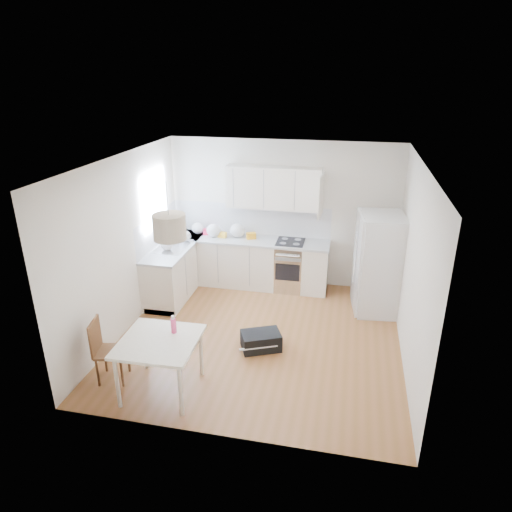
{
  "coord_description": "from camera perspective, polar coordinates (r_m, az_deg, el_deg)",
  "views": [
    {
      "loc": [
        1.2,
        -5.92,
        3.81
      ],
      "look_at": [
        -0.14,
        0.4,
        1.18
      ],
      "focal_mm": 32.0,
      "sensor_mm": 36.0,
      "label": 1
    }
  ],
  "objects": [
    {
      "name": "upper_cabinets",
      "position": [
        8.2,
        2.21,
        8.53
      ],
      "size": [
        1.7,
        0.32,
        0.75
      ],
      "primitive_type": "cube",
      "color": "white",
      "rests_on": "wall_back"
    },
    {
      "name": "counter_back",
      "position": [
        8.44,
        -1.06,
        2.02
      ],
      "size": [
        3.02,
        0.64,
        0.04
      ],
      "primitive_type": "cube",
      "color": "#B3B5B8",
      "rests_on": "cabinets_back"
    },
    {
      "name": "grocery_bag_e",
      "position": [
        8.01,
        -11.08,
        1.39
      ],
      "size": [
        0.22,
        0.19,
        0.2
      ],
      "primitive_type": "ellipsoid",
      "color": "white",
      "rests_on": "counter_left"
    },
    {
      "name": "window_glassblock",
      "position": [
        8.06,
        -12.61,
        6.84
      ],
      "size": [
        0.02,
        1.0,
        1.0
      ],
      "primitive_type": "cube",
      "color": "#BFE0F9",
      "rests_on": "wall_left"
    },
    {
      "name": "backsplash_back",
      "position": [
        8.61,
        -0.63,
        4.62
      ],
      "size": [
        3.0,
        0.01,
        0.58
      ],
      "primitive_type": "cube",
      "color": "white",
      "rests_on": "wall_back"
    },
    {
      "name": "snack_orange",
      "position": [
        8.43,
        -0.61,
        2.55
      ],
      "size": [
        0.2,
        0.17,
        0.12
      ],
      "primitive_type": "cube",
      "rotation": [
        0.0,
        0.0,
        0.44
      ],
      "color": "orange",
      "rests_on": "counter_back"
    },
    {
      "name": "pendant_lamp",
      "position": [
        5.22,
        -10.78,
        3.58
      ],
      "size": [
        0.39,
        0.39,
        0.29
      ],
      "primitive_type": "cylinder",
      "rotation": [
        0.0,
        0.0,
        0.04
      ],
      "color": "beige",
      "rests_on": "ceiling"
    },
    {
      "name": "refrigerator",
      "position": [
        7.82,
        15.13,
        -0.94
      ],
      "size": [
        0.9,
        0.93,
        1.68
      ],
      "primitive_type": null,
      "rotation": [
        0.0,
        0.0,
        0.11
      ],
      "color": "silver",
      "rests_on": "floor"
    },
    {
      "name": "cabinets_left",
      "position": [
        8.43,
        -9.95,
        -1.74
      ],
      "size": [
        0.6,
        1.8,
        0.88
      ],
      "primitive_type": "cube",
      "color": "white",
      "rests_on": "floor"
    },
    {
      "name": "dining_chair",
      "position": [
        6.33,
        -17.64,
        -11.18
      ],
      "size": [
        0.43,
        0.43,
        0.88
      ],
      "primitive_type": null,
      "rotation": [
        0.0,
        0.0,
        0.2
      ],
      "color": "#442614",
      "rests_on": "floor"
    },
    {
      "name": "wall_right",
      "position": [
        6.47,
        19.05,
        -1.45
      ],
      "size": [
        0.0,
        4.2,
        4.2
      ],
      "primitive_type": "plane",
      "rotation": [
        1.57,
        0.0,
        -1.57
      ],
      "color": "white",
      "rests_on": "floor"
    },
    {
      "name": "floor",
      "position": [
        7.14,
        0.46,
        -10.07
      ],
      "size": [
        4.2,
        4.2,
        0.0
      ],
      "primitive_type": "plane",
      "color": "brown",
      "rests_on": "ground"
    },
    {
      "name": "snack_yellow",
      "position": [
        8.52,
        -4.23,
        2.66
      ],
      "size": [
        0.16,
        0.12,
        0.1
      ],
      "primitive_type": "cube",
      "rotation": [
        0.0,
        0.0,
        -0.17
      ],
      "color": "gold",
      "rests_on": "counter_back"
    },
    {
      "name": "grocery_bag_b",
      "position": [
        8.54,
        -5.31,
        3.19
      ],
      "size": [
        0.27,
        0.23,
        0.24
      ],
      "primitive_type": "ellipsoid",
      "color": "white",
      "rests_on": "counter_back"
    },
    {
      "name": "grocery_bag_c",
      "position": [
        8.5,
        -2.33,
        3.21
      ],
      "size": [
        0.29,
        0.24,
        0.26
      ],
      "primitive_type": "ellipsoid",
      "color": "white",
      "rests_on": "counter_back"
    },
    {
      "name": "gym_bag",
      "position": [
        6.81,
        0.63,
        -10.54
      ],
      "size": [
        0.66,
        0.56,
        0.26
      ],
      "primitive_type": "cube",
      "rotation": [
        0.0,
        0.0,
        0.42
      ],
      "color": "black",
      "rests_on": "floor"
    },
    {
      "name": "dining_table",
      "position": [
        5.85,
        -12.0,
        -10.92
      ],
      "size": [
        0.96,
        0.96,
        0.75
      ],
      "rotation": [
        0.0,
        0.0,
        0.02
      ],
      "color": "beige",
      "rests_on": "floor"
    },
    {
      "name": "range_oven",
      "position": [
        8.48,
        4.24,
        -1.29
      ],
      "size": [
        0.5,
        0.61,
        0.88
      ],
      "primitive_type": null,
      "color": "silver",
      "rests_on": "floor"
    },
    {
      "name": "sink",
      "position": [
        8.2,
        -10.29,
        1.15
      ],
      "size": [
        0.5,
        0.8,
        0.16
      ],
      "primitive_type": null,
      "color": "silver",
      "rests_on": "counter_left"
    },
    {
      "name": "grocery_bag_a",
      "position": [
        8.75,
        -7.27,
        3.47
      ],
      "size": [
        0.24,
        0.2,
        0.22
      ],
      "primitive_type": "ellipsoid",
      "color": "white",
      "rests_on": "counter_back"
    },
    {
      "name": "ceiling",
      "position": [
        6.14,
        0.54,
        11.76
      ],
      "size": [
        4.2,
        4.2,
        0.0
      ],
      "primitive_type": "plane",
      "rotation": [
        3.14,
        0.0,
        0.0
      ],
      "color": "white",
      "rests_on": "wall_back"
    },
    {
      "name": "cabinets_back",
      "position": [
        8.61,
        -1.04,
        -0.86
      ],
      "size": [
        3.0,
        0.6,
        0.88
      ],
      "primitive_type": "cube",
      "color": "white",
      "rests_on": "floor"
    },
    {
      "name": "grocery_bag_d",
      "position": [
        8.39,
        -8.88,
        2.5
      ],
      "size": [
        0.22,
        0.19,
        0.2
      ],
      "primitive_type": "ellipsoid",
      "color": "white",
      "rests_on": "counter_back"
    },
    {
      "name": "backsplash_left",
      "position": [
        8.26,
        -12.2,
        3.33
      ],
      "size": [
        0.01,
        1.8,
        0.58
      ],
      "primitive_type": "cube",
      "color": "white",
      "rests_on": "wall_left"
    },
    {
      "name": "drink_bottle",
      "position": [
        5.86,
        -10.28,
        -8.39
      ],
      "size": [
        0.09,
        0.09,
        0.24
      ],
      "primitive_type": "cylinder",
      "rotation": [
        0.0,
        0.0,
        0.36
      ],
      "color": "#F64484",
      "rests_on": "dining_table"
    },
    {
      "name": "wall_left",
      "position": [
        7.21,
        -16.1,
        1.32
      ],
      "size": [
        0.0,
        4.2,
        4.2
      ],
      "primitive_type": "plane",
      "rotation": [
        1.57,
        0.0,
        1.57
      ],
      "color": "white",
      "rests_on": "floor"
    },
    {
      "name": "wall_back",
      "position": [
        8.47,
        3.35,
        5.27
      ],
      "size": [
        4.2,
        0.0,
        4.2
      ],
      "primitive_type": "plane",
      "rotation": [
        1.57,
        0.0,
        0.0
      ],
      "color": "white",
      "rests_on": "floor"
    },
    {
      "name": "snack_red",
      "position": [
        8.7,
        -6.04,
        3.04
      ],
      "size": [
        0.17,
        0.13,
        0.11
      ],
      "primitive_type": "cube",
      "rotation": [
        0.0,
        0.0,
        0.18
      ],
      "color": "red",
      "rests_on": "counter_back"
    },
    {
      "name": "counter_left",
      "position": [
        8.25,
        -10.15,
        1.18
      ],
      "size": [
        0.64,
        1.82,
        0.04
      ],
      "primitive_type": "cube",
      "color": "#B3B5B8",
      "rests_on": "cabinets_left"
    }
  ]
}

